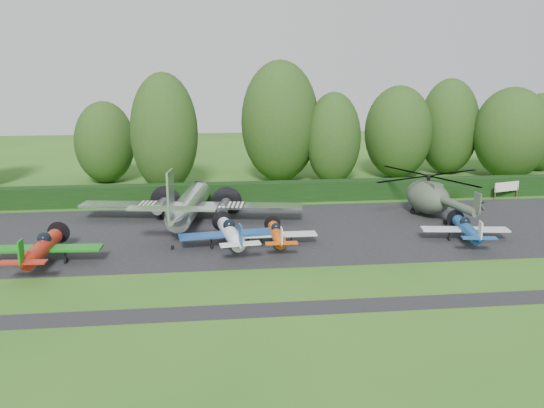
{
  "coord_description": "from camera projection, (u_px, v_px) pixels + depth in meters",
  "views": [
    {
      "loc": [
        -4.36,
        -38.14,
        14.04
      ],
      "look_at": [
        1.29,
        9.56,
        2.5
      ],
      "focal_mm": 40.0,
      "sensor_mm": 36.0,
      "label": 1
    }
  ],
  "objects": [
    {
      "name": "tree_8",
      "position": [
        449.0,
        127.0,
        74.84
      ],
      "size": [
        7.28,
        7.28,
        11.77
      ],
      "color": "black",
      "rests_on": "ground"
    },
    {
      "name": "hedgerow",
      "position": [
        246.0,
        202.0,
        60.88
      ],
      "size": [
        90.0,
        1.6,
        2.0
      ],
      "primitive_type": "cube",
      "color": "black",
      "rests_on": "ground"
    },
    {
      "name": "light_plane_blue",
      "position": [
        467.0,
        229.0,
        47.36
      ],
      "size": [
        6.79,
        7.13,
        2.61
      ],
      "rotation": [
        0.0,
        0.0,
        0.15
      ],
      "color": "navy",
      "rests_on": "ground"
    },
    {
      "name": "tree_5",
      "position": [
        333.0,
        139.0,
        68.74
      ],
      "size": [
        6.23,
        6.23,
        10.48
      ],
      "color": "black",
      "rests_on": "ground"
    },
    {
      "name": "tree_2",
      "position": [
        105.0,
        142.0,
        69.62
      ],
      "size": [
        6.81,
        6.81,
        9.39
      ],
      "color": "black",
      "rests_on": "ground"
    },
    {
      "name": "helicopter",
      "position": [
        428.0,
        194.0,
        55.0
      ],
      "size": [
        11.96,
        14.01,
        3.85
      ],
      "rotation": [
        0.0,
        0.0,
        -0.16
      ],
      "color": "#3A4736",
      "rests_on": "ground"
    },
    {
      "name": "light_plane_white",
      "position": [
        231.0,
        233.0,
        45.64
      ],
      "size": [
        7.67,
        8.06,
        2.95
      ],
      "rotation": [
        0.0,
        0.0,
        -0.13
      ],
      "color": "white",
      "rests_on": "ground"
    },
    {
      "name": "transport_plane",
      "position": [
        189.0,
        205.0,
        52.26
      ],
      "size": [
        19.62,
        15.05,
        6.29
      ],
      "rotation": [
        0.0,
        0.0,
        0.16
      ],
      "color": "silver",
      "rests_on": "ground"
    },
    {
      "name": "tree_9",
      "position": [
        280.0,
        122.0,
        69.81
      ],
      "size": [
        8.94,
        8.94,
        13.99
      ],
      "color": "black",
      "rests_on": "ground"
    },
    {
      "name": "light_plane_red",
      "position": [
        42.0,
        248.0,
        41.94
      ],
      "size": [
        7.92,
        8.32,
        3.04
      ],
      "rotation": [
        0.0,
        0.0,
        0.07
      ],
      "color": "#A31C0F",
      "rests_on": "ground"
    },
    {
      "name": "light_plane_orange",
      "position": [
        277.0,
        234.0,
        46.21
      ],
      "size": [
        6.26,
        6.58,
        2.4
      ],
      "rotation": [
        0.0,
        0.0,
        0.01
      ],
      "color": "#C64C0B",
      "rests_on": "ground"
    },
    {
      "name": "tree_4",
      "position": [
        540.0,
        132.0,
        77.14
      ],
      "size": [
        6.28,
        6.28,
        9.89
      ],
      "color": "black",
      "rests_on": "ground"
    },
    {
      "name": "apron",
      "position": [
        256.0,
        232.0,
        50.26
      ],
      "size": [
        70.0,
        18.0,
        0.01
      ],
      "primitive_type": "cube",
      "color": "black",
      "rests_on": "ground"
    },
    {
      "name": "sign_board",
      "position": [
        507.0,
        187.0,
        62.25
      ],
      "size": [
        3.07,
        0.12,
        1.73
      ],
      "rotation": [
        0.0,
        0.0,
        -0.27
      ],
      "color": "#3F3326",
      "rests_on": "ground"
    },
    {
      "name": "tree_6",
      "position": [
        164.0,
        133.0,
        64.37
      ],
      "size": [
        7.17,
        7.17,
        12.75
      ],
      "color": "black",
      "rests_on": "ground"
    },
    {
      "name": "ground",
      "position": [
        270.0,
        274.0,
        40.6
      ],
      "size": [
        160.0,
        160.0,
        0.0
      ],
      "primitive_type": "plane",
      "color": "#285818",
      "rests_on": "ground"
    },
    {
      "name": "tree_7",
      "position": [
        398.0,
        132.0,
        72.31
      ],
      "size": [
        8.03,
        8.03,
        11.03
      ],
      "color": "black",
      "rests_on": "ground"
    },
    {
      "name": "tree_3",
      "position": [
        512.0,
        133.0,
        71.81
      ],
      "size": [
        8.87,
        8.87,
        10.88
      ],
      "color": "black",
      "rests_on": "ground"
    },
    {
      "name": "taxiway_verge",
      "position": [
        282.0,
        309.0,
        34.81
      ],
      "size": [
        70.0,
        2.0,
        0.0
      ],
      "primitive_type": "cube",
      "color": "black",
      "rests_on": "ground"
    }
  ]
}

